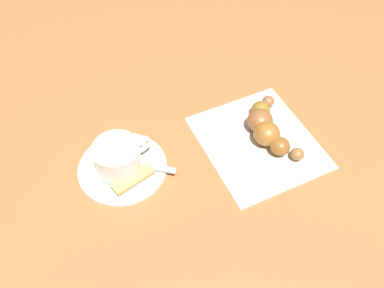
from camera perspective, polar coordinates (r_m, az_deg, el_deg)
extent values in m
plane|color=#A06134|center=(0.66, 1.25, -1.64)|extent=(1.80, 1.80, 0.00)
cylinder|color=white|center=(0.65, -9.56, -3.13)|extent=(0.14, 0.14, 0.01)
cylinder|color=white|center=(0.63, -10.25, -1.77)|extent=(0.07, 0.07, 0.05)
cylinder|color=#35190B|center=(0.63, -10.24, -1.80)|extent=(0.06, 0.06, 0.00)
torus|color=white|center=(0.63, -7.05, -0.08)|extent=(0.03, 0.01, 0.03)
cube|color=silver|center=(0.64, -6.39, -2.94)|extent=(0.08, 0.06, 0.00)
ellipsoid|color=silver|center=(0.65, -11.53, -1.75)|extent=(0.03, 0.03, 0.01)
cube|color=tan|center=(0.62, -8.13, -4.77)|extent=(0.07, 0.04, 0.01)
cube|color=white|center=(0.68, 9.09, 0.29)|extent=(0.18, 0.20, 0.00)
ellipsoid|color=#975835|center=(0.73, 10.47, 5.81)|extent=(0.03, 0.03, 0.02)
ellipsoid|color=olive|center=(0.71, 9.45, 4.70)|extent=(0.05, 0.05, 0.03)
ellipsoid|color=brown|center=(0.68, 9.36, 3.22)|extent=(0.05, 0.06, 0.04)
ellipsoid|color=#985F27|center=(0.67, 10.26, 1.43)|extent=(0.05, 0.05, 0.04)
ellipsoid|color=brown|center=(0.66, 12.02, -0.29)|extent=(0.04, 0.04, 0.03)
ellipsoid|color=olive|center=(0.66, 14.31, -1.34)|extent=(0.03, 0.03, 0.02)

